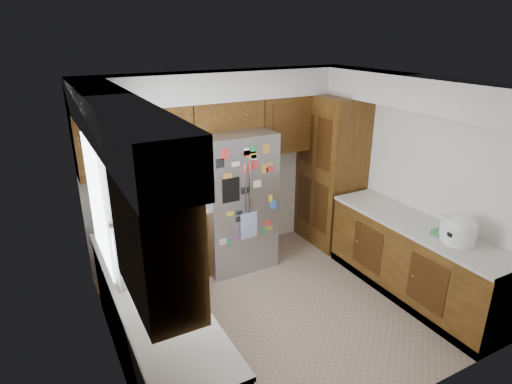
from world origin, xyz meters
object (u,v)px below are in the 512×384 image
at_px(fridge, 234,200).
at_px(rice_cooker, 461,229).
at_px(pantry, 331,171).
at_px(paper_towel, 446,227).

bearing_deg(fridge, rice_cooker, -55.58).
xyz_separation_m(pantry, rice_cooker, (-0.00, -2.13, -0.01)).
distance_m(pantry, paper_towel, 2.00).
height_order(pantry, rice_cooker, pantry).
bearing_deg(fridge, paper_towel, -54.83).
distance_m(rice_cooker, paper_towel, 0.15).
bearing_deg(rice_cooker, paper_towel, 111.52).
bearing_deg(rice_cooker, fridge, 124.42).
xyz_separation_m(rice_cooker, paper_towel, (-0.05, 0.14, -0.02)).
height_order(fridge, paper_towel, fridge).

